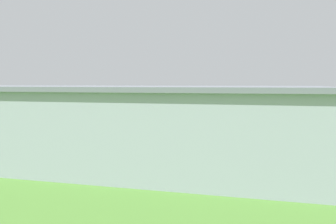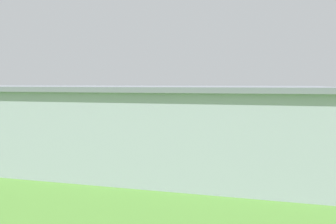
{
  "view_description": "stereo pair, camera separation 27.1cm",
  "coord_description": "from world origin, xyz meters",
  "px_view_note": "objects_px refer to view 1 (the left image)",
  "views": [
    {
      "loc": [
        -17.21,
        56.76,
        6.74
      ],
      "look_at": [
        -4.44,
        9.68,
        2.9
      ],
      "focal_mm": 39.16,
      "sensor_mm": 36.0,
      "label": 1
    },
    {
      "loc": [
        -17.47,
        56.69,
        6.74
      ],
      "look_at": [
        -4.44,
        9.68,
        2.9
      ],
      "focal_mm": 39.16,
      "sensor_mm": 36.0,
      "label": 2
    }
  ],
  "objects_px": {
    "hangar": "(82,124)",
    "person_crossing_taxiway": "(20,125)",
    "person_watching_takeoff": "(34,126)",
    "biplane": "(193,102)"
  },
  "relations": [
    {
      "from": "biplane",
      "to": "person_crossing_taxiway",
      "type": "bearing_deg",
      "value": 25.0
    },
    {
      "from": "biplane",
      "to": "person_crossing_taxiway",
      "type": "xyz_separation_m",
      "value": [
        22.78,
        10.62,
        -3.07
      ]
    },
    {
      "from": "biplane",
      "to": "person_crossing_taxiway",
      "type": "height_order",
      "value": "biplane"
    },
    {
      "from": "hangar",
      "to": "person_crossing_taxiway",
      "type": "relative_size",
      "value": 23.23
    },
    {
      "from": "biplane",
      "to": "hangar",
      "type": "bearing_deg",
      "value": 80.87
    },
    {
      "from": "hangar",
      "to": "person_crossing_taxiway",
      "type": "bearing_deg",
      "value": -41.17
    },
    {
      "from": "biplane",
      "to": "person_watching_takeoff",
      "type": "relative_size",
      "value": 4.58
    },
    {
      "from": "hangar",
      "to": "person_watching_takeoff",
      "type": "bearing_deg",
      "value": -44.41
    },
    {
      "from": "person_crossing_taxiway",
      "to": "person_watching_takeoff",
      "type": "distance_m",
      "value": 3.07
    },
    {
      "from": "hangar",
      "to": "person_crossing_taxiway",
      "type": "distance_m",
      "value": 24.67
    }
  ]
}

